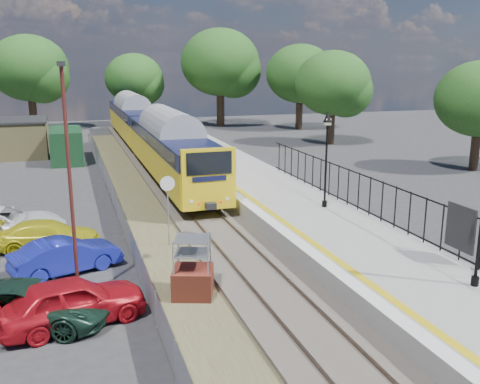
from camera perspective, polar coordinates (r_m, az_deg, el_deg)
name	(u,v)px	position (r m, az deg, el deg)	size (l,w,h in m)	color
ground	(265,285)	(19.33, 2.71, -9.87)	(120.00, 120.00, 0.00)	#2D2D30
track_bed	(192,213)	(27.94, -5.18, -2.25)	(5.90, 80.00, 0.29)	#473F38
platform	(287,207)	(27.69, 5.06, -1.62)	(5.00, 70.00, 0.90)	gray
platform_edge	(249,202)	(26.86, 1.02, -1.05)	(0.90, 70.00, 0.01)	silver
victorian_lamp_north	(327,137)	(25.61, 9.26, 5.80)	(0.44, 0.44, 4.60)	black
palisade_fence	(392,205)	(23.52, 15.91, -1.36)	(0.12, 26.00, 2.00)	black
wire_fence	(114,199)	(29.52, -13.28, -0.68)	(0.06, 52.00, 1.20)	#999EA3
outbuilding	(10,140)	(48.40, -23.30, 5.16)	(10.80, 10.10, 3.12)	#9E8F59
tree_line	(140,74)	(59.09, -10.65, 12.31)	(56.80, 43.80, 11.88)	#332319
train	(147,129)	(45.55, -9.89, 6.64)	(2.82, 40.83, 3.51)	yellow
brick_plinth	(193,268)	(18.08, -5.07, -8.12)	(1.67, 1.67, 2.12)	maroon
speed_sign	(168,198)	(22.69, -7.71, -0.68)	(0.63, 0.10, 3.10)	#999EA3
carpark_lamp	(69,172)	(17.55, -17.75, 2.04)	(0.25, 0.50, 7.75)	#4D1D19
car_green	(31,304)	(17.47, -21.37, -11.11)	(2.21, 4.80, 1.33)	#142F23
car_red	(72,301)	(17.07, -17.46, -11.07)	(1.76, 4.39, 1.49)	#B6101B
car_blue	(66,256)	(21.20, -18.07, -6.47)	(1.41, 4.03, 1.33)	#1B23A3
car_yellow	(48,235)	(24.02, -19.78, -4.37)	(1.73, 4.25, 1.23)	gold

